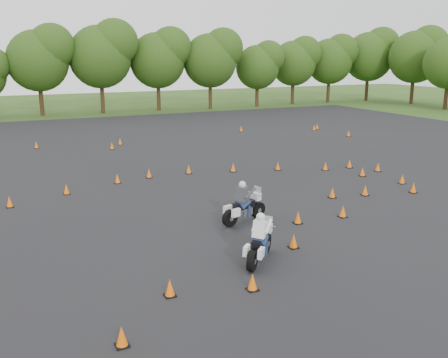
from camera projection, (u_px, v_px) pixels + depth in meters
The scene contains 6 objects.
ground at pixel (273, 238), 17.32m from camera, with size 140.00×140.00×0.00m, color #2D5119.
asphalt_pad at pixel (205, 195), 22.58m from camera, with size 62.00×62.00×0.00m, color black.
treeline at pixel (110, 71), 47.98m from camera, with size 87.23×32.18×10.28m.
traffic_cones at pixel (207, 193), 22.10m from camera, with size 36.15×33.47×0.45m.
rider_grey at pixel (244, 201), 18.75m from camera, with size 2.13×0.65×1.64m, color #383B3E, non-canonical shape.
rider_white at pixel (259, 236), 15.14m from camera, with size 2.11×0.65×1.63m, color white, non-canonical shape.
Camera 1 is at (-8.49, -14.02, 6.20)m, focal length 40.00 mm.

